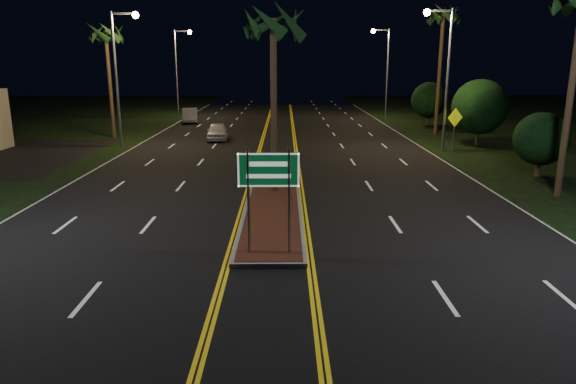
{
  "coord_description": "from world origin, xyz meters",
  "views": [
    {
      "loc": [
        0.48,
        -11.8,
        5.75
      ],
      "look_at": [
        0.57,
        3.34,
        1.9
      ],
      "focal_mm": 32.0,
      "sensor_mm": 36.0,
      "label": 1
    }
  ],
  "objects_px": {
    "palm_right_far": "(443,17)",
    "streetlight_right_far": "(384,63)",
    "streetlight_left_mid": "(121,63)",
    "shrub_near": "(541,139)",
    "median_island": "(272,214)",
    "shrub_far": "(429,100)",
    "palm_left_far": "(106,34)",
    "streetlight_left_far": "(180,63)",
    "streetlight_right_mid": "(443,63)",
    "warning_sign": "(455,123)",
    "shrub_mid": "(480,107)",
    "car_near": "(217,130)",
    "palm_median": "(273,24)",
    "highway_sign": "(269,180)",
    "car_far": "(190,114)"
  },
  "relations": [
    {
      "from": "palm_left_far",
      "to": "streetlight_right_mid",
      "type": "bearing_deg",
      "value": -14.37
    },
    {
      "from": "warning_sign",
      "to": "palm_median",
      "type": "bearing_deg",
      "value": -159.83
    },
    {
      "from": "shrub_far",
      "to": "car_near",
      "type": "xyz_separation_m",
      "value": [
        -18.44,
        -9.01,
        -1.6
      ]
    },
    {
      "from": "streetlight_left_far",
      "to": "palm_left_far",
      "type": "bearing_deg",
      "value": -97.78
    },
    {
      "from": "streetlight_left_mid",
      "to": "shrub_far",
      "type": "relative_size",
      "value": 2.27
    },
    {
      "from": "streetlight_left_mid",
      "to": "car_near",
      "type": "height_order",
      "value": "streetlight_left_mid"
    },
    {
      "from": "streetlight_right_mid",
      "to": "warning_sign",
      "type": "relative_size",
      "value": 3.16
    },
    {
      "from": "palm_left_far",
      "to": "median_island",
      "type": "bearing_deg",
      "value": -58.64
    },
    {
      "from": "shrub_far",
      "to": "palm_left_far",
      "type": "bearing_deg",
      "value": -163.26
    },
    {
      "from": "highway_sign",
      "to": "streetlight_left_far",
      "type": "relative_size",
      "value": 0.36
    },
    {
      "from": "warning_sign",
      "to": "shrub_mid",
      "type": "bearing_deg",
      "value": 22.27
    },
    {
      "from": "streetlight_right_mid",
      "to": "palm_median",
      "type": "bearing_deg",
      "value": -132.7
    },
    {
      "from": "palm_right_far",
      "to": "warning_sign",
      "type": "distance_m",
      "value": 11.29
    },
    {
      "from": "streetlight_left_mid",
      "to": "palm_left_far",
      "type": "relative_size",
      "value": 1.02
    },
    {
      "from": "shrub_near",
      "to": "car_near",
      "type": "height_order",
      "value": "shrub_near"
    },
    {
      "from": "streetlight_left_mid",
      "to": "palm_left_far",
      "type": "bearing_deg",
      "value": 118.67
    },
    {
      "from": "streetlight_left_far",
      "to": "shrub_near",
      "type": "xyz_separation_m",
      "value": [
        24.11,
        -30.0,
        -3.71
      ]
    },
    {
      "from": "palm_left_far",
      "to": "shrub_far",
      "type": "xyz_separation_m",
      "value": [
        26.6,
        8.0,
        -5.41
      ]
    },
    {
      "from": "shrub_near",
      "to": "shrub_far",
      "type": "xyz_separation_m",
      "value": [
        0.3,
        22.0,
        0.39
      ]
    },
    {
      "from": "car_near",
      "to": "median_island",
      "type": "bearing_deg",
      "value": -81.81
    },
    {
      "from": "palm_median",
      "to": "shrub_near",
      "type": "distance_m",
      "value": 14.93
    },
    {
      "from": "streetlight_left_mid",
      "to": "shrub_near",
      "type": "height_order",
      "value": "streetlight_left_mid"
    },
    {
      "from": "highway_sign",
      "to": "shrub_far",
      "type": "height_order",
      "value": "shrub_far"
    },
    {
      "from": "palm_left_far",
      "to": "warning_sign",
      "type": "xyz_separation_m",
      "value": [
        24.31,
        -6.55,
        -5.86
      ]
    },
    {
      "from": "shrub_mid",
      "to": "car_near",
      "type": "relative_size",
      "value": 1.04
    },
    {
      "from": "streetlight_right_far",
      "to": "shrub_far",
      "type": "bearing_deg",
      "value": -62.02
    },
    {
      "from": "median_island",
      "to": "shrub_far",
      "type": "height_order",
      "value": "shrub_far"
    },
    {
      "from": "streetlight_right_far",
      "to": "shrub_near",
      "type": "distance_m",
      "value": 28.39
    },
    {
      "from": "highway_sign",
      "to": "shrub_near",
      "type": "height_order",
      "value": "highway_sign"
    },
    {
      "from": "shrub_far",
      "to": "highway_sign",
      "type": "bearing_deg",
      "value": -112.57
    },
    {
      "from": "streetlight_left_far",
      "to": "palm_right_far",
      "type": "distance_m",
      "value": 27.5
    },
    {
      "from": "streetlight_left_far",
      "to": "palm_right_far",
      "type": "height_order",
      "value": "palm_right_far"
    },
    {
      "from": "shrub_mid",
      "to": "car_far",
      "type": "bearing_deg",
      "value": 147.13
    },
    {
      "from": "palm_right_far",
      "to": "shrub_far",
      "type": "xyz_separation_m",
      "value": [
        1.0,
        6.0,
        -6.81
      ]
    },
    {
      "from": "median_island",
      "to": "shrub_near",
      "type": "distance_m",
      "value": 15.32
    },
    {
      "from": "streetlight_left_far",
      "to": "shrub_near",
      "type": "relative_size",
      "value": 2.73
    },
    {
      "from": "streetlight_left_far",
      "to": "shrub_near",
      "type": "bearing_deg",
      "value": -51.21
    },
    {
      "from": "palm_right_far",
      "to": "car_near",
      "type": "xyz_separation_m",
      "value": [
        -17.44,
        -3.01,
        -8.4
      ]
    },
    {
      "from": "streetlight_right_far",
      "to": "median_island",
      "type": "bearing_deg",
      "value": -106.87
    },
    {
      "from": "highway_sign",
      "to": "car_near",
      "type": "xyz_separation_m",
      "value": [
        -4.64,
        24.2,
        -1.66
      ]
    },
    {
      "from": "palm_right_far",
      "to": "streetlight_right_far",
      "type": "bearing_deg",
      "value": 100.33
    },
    {
      "from": "shrub_far",
      "to": "warning_sign",
      "type": "xyz_separation_m",
      "value": [
        -2.29,
        -14.55,
        -0.45
      ]
    },
    {
      "from": "median_island",
      "to": "highway_sign",
      "type": "xyz_separation_m",
      "value": [
        0.0,
        -4.2,
        2.32
      ]
    },
    {
      "from": "streetlight_left_mid",
      "to": "shrub_near",
      "type": "bearing_deg",
      "value": -22.52
    },
    {
      "from": "median_island",
      "to": "highway_sign",
      "type": "relative_size",
      "value": 3.2
    },
    {
      "from": "median_island",
      "to": "palm_left_far",
      "type": "xyz_separation_m",
      "value": [
        -12.8,
        21.0,
        7.66
      ]
    },
    {
      "from": "streetlight_right_far",
      "to": "shrub_near",
      "type": "height_order",
      "value": "streetlight_right_far"
    },
    {
      "from": "streetlight_right_mid",
      "to": "shrub_mid",
      "type": "height_order",
      "value": "streetlight_right_mid"
    },
    {
      "from": "median_island",
      "to": "streetlight_left_far",
      "type": "height_order",
      "value": "streetlight_left_far"
    },
    {
      "from": "highway_sign",
      "to": "palm_right_far",
      "type": "height_order",
      "value": "palm_right_far"
    }
  ]
}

